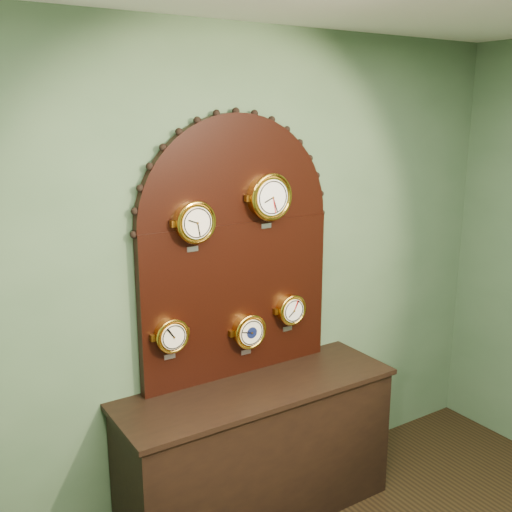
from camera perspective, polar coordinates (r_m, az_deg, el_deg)
wall_back at (r=3.44m, az=-2.25°, el=-2.08°), size 4.00×0.00×4.00m
shop_counter at (r=3.64m, az=0.18°, el=-18.42°), size 1.60×0.50×0.80m
display_board at (r=3.34m, az=-1.85°, el=1.45°), size 1.26×0.06×1.53m
roman_clock at (r=3.12m, az=-5.90°, el=3.25°), size 0.23×0.08×0.28m
arabic_clock at (r=3.34m, az=1.32°, el=5.69°), size 0.27×0.08×0.32m
hygrometer at (r=3.22m, az=-8.12°, el=-7.53°), size 0.19×0.08×0.24m
barometer at (r=3.46m, az=-0.70°, el=-7.21°), size 0.21×0.08×0.26m
tide_clock at (r=3.59m, az=3.35°, el=-5.14°), size 0.19×0.08×0.24m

